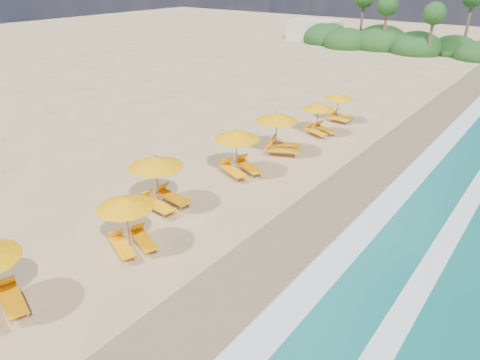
# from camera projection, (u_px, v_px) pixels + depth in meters

# --- Properties ---
(ground) EXTENTS (160.00, 160.00, 0.00)m
(ground) POSITION_uv_depth(u_px,v_px,m) (240.00, 203.00, 20.63)
(ground) COLOR tan
(ground) RESTS_ON ground
(wet_sand) EXTENTS (4.00, 160.00, 0.01)m
(wet_sand) POSITION_uv_depth(u_px,v_px,m) (317.00, 231.00, 18.46)
(wet_sand) COLOR #8E7455
(wet_sand) RESTS_ON ground
(surf_foam) EXTENTS (4.00, 160.00, 0.01)m
(surf_foam) POSITION_uv_depth(u_px,v_px,m) (380.00, 253.00, 16.99)
(surf_foam) COLOR white
(surf_foam) RESTS_ON ground
(station_2) EXTENTS (2.89, 2.85, 2.23)m
(station_2) POSITION_uv_depth(u_px,v_px,m) (129.00, 221.00, 16.80)
(station_2) COLOR olive
(station_2) RESTS_ON ground
(station_3) EXTENTS (2.85, 2.68, 2.51)m
(station_3) POSITION_uv_depth(u_px,v_px,m) (160.00, 179.00, 19.72)
(station_3) COLOR olive
(station_3) RESTS_ON ground
(station_4) EXTENTS (3.19, 3.15, 2.46)m
(station_4) POSITION_uv_depth(u_px,v_px,m) (239.00, 150.00, 22.97)
(station_4) COLOR olive
(station_4) RESTS_ON ground
(station_5) EXTENTS (3.32, 3.30, 2.53)m
(station_5) POSITION_uv_depth(u_px,v_px,m) (280.00, 130.00, 25.59)
(station_5) COLOR olive
(station_5) RESTS_ON ground
(station_6) EXTENTS (2.75, 2.70, 2.14)m
(station_6) POSITION_uv_depth(u_px,v_px,m) (319.00, 117.00, 28.58)
(station_6) COLOR olive
(station_6) RESTS_ON ground
(station_7) EXTENTS (2.19, 2.02, 2.04)m
(station_7) POSITION_uv_depth(u_px,v_px,m) (339.00, 105.00, 31.11)
(station_7) COLOR olive
(station_7) RESTS_ON ground
(treeline) EXTENTS (25.80, 8.80, 9.74)m
(treeline) POSITION_uv_depth(u_px,v_px,m) (387.00, 42.00, 58.41)
(treeline) COLOR #163D14
(treeline) RESTS_ON ground
(beach_building) EXTENTS (7.00, 5.00, 2.80)m
(beach_building) POSITION_uv_depth(u_px,v_px,m) (315.00, 30.00, 66.55)
(beach_building) COLOR beige
(beach_building) RESTS_ON ground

